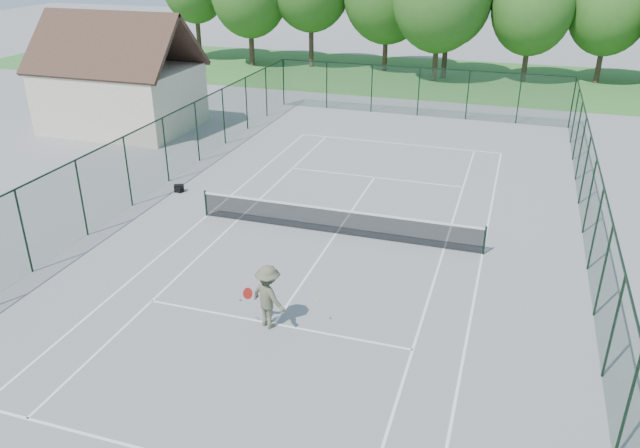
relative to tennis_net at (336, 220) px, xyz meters
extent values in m
plane|color=gray|center=(0.00, 0.00, -0.58)|extent=(140.00, 140.00, 0.00)
cube|color=#3E7C32|center=(0.00, 30.00, -0.57)|extent=(80.00, 16.00, 0.01)
cube|color=white|center=(0.00, 11.88, -0.57)|extent=(10.97, 0.08, 0.01)
cube|color=white|center=(0.00, 6.40, -0.57)|extent=(8.23, 0.08, 0.01)
cube|color=white|center=(0.00, -6.40, -0.57)|extent=(8.23, 0.08, 0.01)
cube|color=white|center=(5.49, 0.00, -0.57)|extent=(0.08, 23.77, 0.01)
cube|color=white|center=(-5.49, 0.00, -0.57)|extent=(0.08, 23.77, 0.01)
cube|color=white|center=(4.12, 0.00, -0.57)|extent=(0.08, 23.77, 0.01)
cube|color=white|center=(-4.12, 0.00, -0.57)|extent=(0.08, 23.77, 0.01)
cube|color=white|center=(0.00, 0.00, -0.57)|extent=(0.08, 12.80, 0.01)
cylinder|color=black|center=(-5.50, 0.00, -0.03)|extent=(0.08, 0.08, 1.10)
cylinder|color=black|center=(5.50, 0.00, -0.03)|extent=(0.08, 0.08, 1.10)
cube|color=black|center=(0.00, 0.00, -0.08)|extent=(11.00, 0.02, 0.96)
cube|color=white|center=(0.00, 0.00, 0.42)|extent=(11.00, 0.05, 0.07)
cube|color=#1F3E29|center=(0.00, 18.00, 0.92)|extent=(18.00, 0.02, 3.00)
cube|color=#1F3E29|center=(9.00, 0.00, 0.92)|extent=(0.02, 36.00, 3.00)
cube|color=#1F3E29|center=(-9.00, 0.00, 0.92)|extent=(0.02, 36.00, 3.00)
cube|color=black|center=(0.00, 18.00, 2.42)|extent=(18.00, 0.05, 0.05)
cube|color=black|center=(9.00, 0.00, 2.42)|extent=(0.05, 36.00, 0.05)
cube|color=black|center=(-9.00, 0.00, 2.42)|extent=(0.05, 36.00, 0.05)
cube|color=beige|center=(-16.00, 10.00, 1.17)|extent=(8.00, 6.00, 3.50)
cube|color=#483225|center=(-16.00, 11.50, 4.42)|extent=(8.60, 3.27, 3.27)
cube|color=#483225|center=(-16.00, 8.50, 4.42)|extent=(8.60, 3.27, 3.27)
cylinder|color=#473225|center=(-16.50, 30.00, 1.52)|extent=(0.40, 0.40, 4.20)
cylinder|color=#473225|center=(0.00, 30.00, 1.52)|extent=(0.40, 0.40, 4.20)
cube|color=black|center=(-7.88, 1.98, -0.41)|extent=(0.48, 0.39, 0.33)
cube|color=black|center=(-7.86, 1.91, -0.45)|extent=(0.36, 0.27, 0.26)
imported|color=#5A5C44|center=(-0.10, -6.51, 0.41)|extent=(1.46, 1.19, 1.96)
sphere|color=#B4C928|center=(1.24, -6.11, 0.30)|extent=(0.07, 0.07, 0.07)
camera|label=1|loc=(6.01, -20.63, 9.86)|focal=35.00mm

